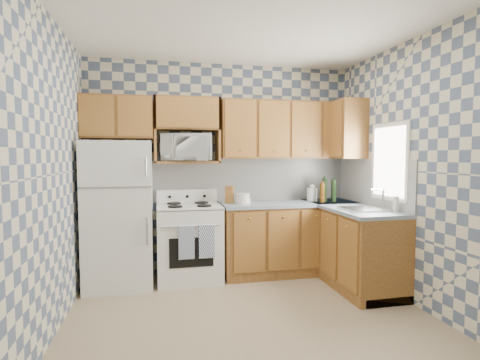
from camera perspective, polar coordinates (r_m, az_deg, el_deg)
name	(u,v)px	position (r m, az deg, el deg)	size (l,w,h in m)	color
floor	(252,320)	(3.68, 1.87, -20.61)	(3.40, 3.40, 0.00)	#8E7C5C
back_wall	(222,168)	(4.92, -2.70, 1.78)	(3.40, 0.02, 2.70)	slate
right_wall	(418,172)	(4.12, 25.48, 1.05)	(0.02, 3.20, 2.70)	slate
backsplash_back	(252,179)	(5.00, 1.84, 0.09)	(2.60, 0.01, 0.56)	silver
backsplash_right	(372,182)	(4.78, 19.44, -0.29)	(0.01, 1.60, 0.56)	silver
refrigerator	(119,214)	(4.57, -17.92, -4.97)	(0.75, 0.70, 1.68)	white
stove_body	(189,243)	(4.66, -7.76, -9.54)	(0.76, 0.65, 0.90)	white
cooktop	(189,206)	(4.58, -7.81, -3.99)	(0.76, 0.65, 0.03)	silver
backguard	(187,196)	(4.84, -8.08, -2.44)	(0.76, 0.08, 0.17)	white
dish_towel_left	(187,243)	(4.30, -8.15, -9.42)	(0.18, 0.03, 0.38)	navy
dish_towel_right	(207,242)	(4.32, -5.09, -9.32)	(0.18, 0.03, 0.38)	navy
base_cabinets_back	(289,239)	(4.96, 7.49, -8.85)	(1.75, 0.60, 0.88)	brown
base_cabinets_right	(349,245)	(4.75, 16.22, -9.54)	(0.60, 1.60, 0.88)	brown
countertop_back	(289,204)	(4.88, 7.55, -3.57)	(1.77, 0.63, 0.04)	slate
countertop_right	(349,207)	(4.66, 16.27, -4.03)	(0.63, 1.60, 0.04)	slate
upper_cabinets_back	(286,130)	(4.98, 7.09, 7.53)	(1.75, 0.33, 0.74)	brown
upper_cabinets_fridge	(117,117)	(4.73, -18.17, 9.04)	(0.82, 0.33, 0.50)	brown
upper_cabinets_right	(343,130)	(5.09, 15.41, 7.34)	(0.33, 0.70, 0.74)	brown
microwave_shelf	(187,162)	(4.70, -8.02, 2.69)	(0.80, 0.33, 0.03)	brown
microwave	(188,148)	(4.68, -7.95, 4.92)	(0.60, 0.41, 0.33)	white
sink	(365,209)	(4.36, 18.55, -4.27)	(0.48, 0.40, 0.03)	#B7B7BC
window	(389,162)	(4.47, 21.82, 2.61)	(0.02, 0.66, 0.86)	white
bottle_0	(325,190)	(5.01, 12.76, -1.48)	(0.07, 0.07, 0.30)	black
bottle_1	(334,191)	(5.00, 14.09, -1.62)	(0.07, 0.07, 0.28)	black
bottle_2	(334,191)	(5.11, 14.09, -1.62)	(0.07, 0.07, 0.26)	#4E2E0C
bottle_3	(322,193)	(4.91, 12.41, -1.93)	(0.07, 0.07, 0.24)	#4E2E0C
knife_block	(230,195)	(4.72, -1.59, -2.24)	(0.10, 0.10, 0.21)	brown
electric_kettle	(312,195)	(5.03, 10.92, -2.20)	(0.13, 0.13, 0.17)	white
food_containers	(243,198)	(4.67, 0.42, -2.83)	(0.19, 0.19, 0.13)	beige
soap_bottle	(396,204)	(4.28, 22.69, -3.43)	(0.06, 0.06, 0.17)	beige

